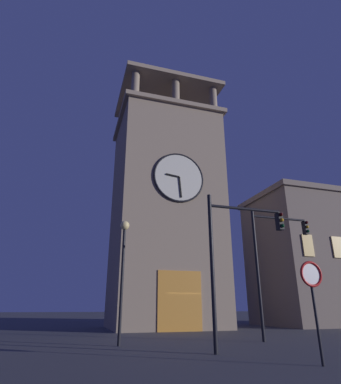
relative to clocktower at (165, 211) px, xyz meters
The scene contains 7 objects.
ground_plane 9.98m from the clocktower, 96.89° to the left, with size 200.00×200.00×0.00m, color #424247.
clocktower is the anchor object (origin of this frame).
adjacent_wing_building 17.31m from the clocktower, behind, with size 15.33×8.17×12.00m.
traffic_signal_near 15.60m from the clocktower, 85.37° to the left, with size 3.44×0.41×5.91m.
traffic_signal_mid 12.75m from the clocktower, 103.65° to the left, with size 3.52×0.41×6.54m.
street_lamp 13.48m from the clocktower, 64.96° to the left, with size 0.44×0.44×5.46m.
no_horn_sign 19.03m from the clocktower, 88.77° to the left, with size 0.78×0.14×2.89m.
Camera 1 is at (7.69, 23.06, 1.55)m, focal length 29.60 mm.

